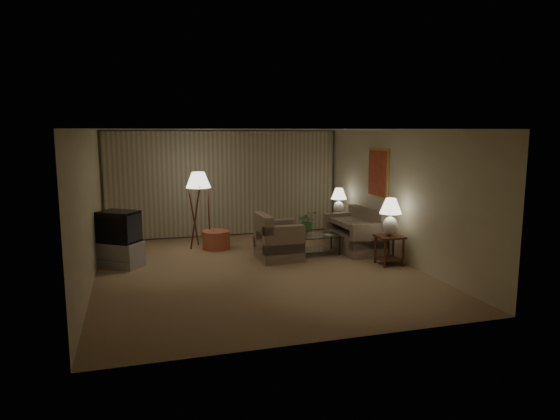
{
  "coord_description": "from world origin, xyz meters",
  "views": [
    {
      "loc": [
        -2.23,
        -9.15,
        2.68
      ],
      "look_at": [
        0.65,
        0.6,
        1.06
      ],
      "focal_mm": 32.0,
      "sensor_mm": 36.0,
      "label": 1
    }
  ],
  "objects_px": {
    "armchair": "(279,241)",
    "tv_cabinet": "(120,254)",
    "sofa": "(354,234)",
    "vase": "(308,232)",
    "ottoman": "(216,240)",
    "table_lamp_near": "(390,214)",
    "crt_tv": "(119,227)",
    "floor_lamp": "(199,208)",
    "coffee_table": "(314,242)",
    "side_table_near": "(389,245)",
    "side_table_far": "(338,222)",
    "table_lamp_far": "(339,199)"
  },
  "relations": [
    {
      "from": "armchair",
      "to": "tv_cabinet",
      "type": "relative_size",
      "value": 0.97
    },
    {
      "from": "sofa",
      "to": "vase",
      "type": "distance_m",
      "value": 1.16
    },
    {
      "from": "ottoman",
      "to": "vase",
      "type": "relative_size",
      "value": 3.72
    },
    {
      "from": "armchair",
      "to": "tv_cabinet",
      "type": "distance_m",
      "value": 3.21
    },
    {
      "from": "table_lamp_near",
      "to": "crt_tv",
      "type": "distance_m",
      "value": 5.39
    },
    {
      "from": "table_lamp_near",
      "to": "tv_cabinet",
      "type": "height_order",
      "value": "table_lamp_near"
    },
    {
      "from": "sofa",
      "to": "crt_tv",
      "type": "relative_size",
      "value": 1.87
    },
    {
      "from": "crt_tv",
      "to": "floor_lamp",
      "type": "relative_size",
      "value": 0.51
    },
    {
      "from": "coffee_table",
      "to": "tv_cabinet",
      "type": "bearing_deg",
      "value": 178.16
    },
    {
      "from": "tv_cabinet",
      "to": "side_table_near",
      "type": "bearing_deg",
      "value": 21.39
    },
    {
      "from": "side_table_far",
      "to": "crt_tv",
      "type": "distance_m",
      "value": 5.36
    },
    {
      "from": "crt_tv",
      "to": "vase",
      "type": "distance_m",
      "value": 3.91
    },
    {
      "from": "coffee_table",
      "to": "vase",
      "type": "relative_size",
      "value": 6.83
    },
    {
      "from": "side_table_far",
      "to": "coffee_table",
      "type": "bearing_deg",
      "value": -130.48
    },
    {
      "from": "ottoman",
      "to": "floor_lamp",
      "type": "bearing_deg",
      "value": 143.88
    },
    {
      "from": "armchair",
      "to": "side_table_far",
      "type": "relative_size",
      "value": 1.58
    },
    {
      "from": "side_table_far",
      "to": "floor_lamp",
      "type": "xyz_separation_m",
      "value": [
        -3.47,
        0.01,
        0.51
      ]
    },
    {
      "from": "floor_lamp",
      "to": "vase",
      "type": "relative_size",
      "value": 10.34
    },
    {
      "from": "table_lamp_far",
      "to": "ottoman",
      "type": "xyz_separation_m",
      "value": [
        -3.13,
        -0.24,
        -0.79
      ]
    },
    {
      "from": "sofa",
      "to": "tv_cabinet",
      "type": "bearing_deg",
      "value": -91.11
    },
    {
      "from": "floor_lamp",
      "to": "vase",
      "type": "distance_m",
      "value": 2.59
    },
    {
      "from": "sofa",
      "to": "armchair",
      "type": "distance_m",
      "value": 1.88
    },
    {
      "from": "coffee_table",
      "to": "table_lamp_far",
      "type": "bearing_deg",
      "value": 49.52
    },
    {
      "from": "tv_cabinet",
      "to": "crt_tv",
      "type": "relative_size",
      "value": 1.09
    },
    {
      "from": "table_lamp_far",
      "to": "crt_tv",
      "type": "bearing_deg",
      "value": -166.8
    },
    {
      "from": "side_table_near",
      "to": "ottoman",
      "type": "distance_m",
      "value": 3.92
    },
    {
      "from": "sofa",
      "to": "table_lamp_far",
      "type": "bearing_deg",
      "value": 172.39
    },
    {
      "from": "tv_cabinet",
      "to": "side_table_far",
      "type": "bearing_deg",
      "value": 49.46
    },
    {
      "from": "table_lamp_near",
      "to": "table_lamp_far",
      "type": "xyz_separation_m",
      "value": [
        0.0,
        2.6,
        -0.05
      ]
    },
    {
      "from": "vase",
      "to": "armchair",
      "type": "bearing_deg",
      "value": -165.52
    },
    {
      "from": "tv_cabinet",
      "to": "floor_lamp",
      "type": "distance_m",
      "value": 2.22
    },
    {
      "from": "sofa",
      "to": "armchair",
      "type": "xyz_separation_m",
      "value": [
        -1.86,
        -0.28,
        0.02
      ]
    },
    {
      "from": "ottoman",
      "to": "tv_cabinet",
      "type": "bearing_deg",
      "value": -154.82
    },
    {
      "from": "coffee_table",
      "to": "vase",
      "type": "bearing_deg",
      "value": 180.0
    },
    {
      "from": "vase",
      "to": "table_lamp_near",
      "type": "bearing_deg",
      "value": -43.83
    },
    {
      "from": "armchair",
      "to": "crt_tv",
      "type": "distance_m",
      "value": 3.23
    },
    {
      "from": "table_lamp_far",
      "to": "vase",
      "type": "relative_size",
      "value": 3.97
    },
    {
      "from": "sofa",
      "to": "side_table_far",
      "type": "height_order",
      "value": "sofa"
    },
    {
      "from": "coffee_table",
      "to": "floor_lamp",
      "type": "height_order",
      "value": "floor_lamp"
    },
    {
      "from": "sofa",
      "to": "floor_lamp",
      "type": "xyz_separation_m",
      "value": [
        -3.32,
        1.26,
        0.55
      ]
    },
    {
      "from": "table_lamp_far",
      "to": "tv_cabinet",
      "type": "xyz_separation_m",
      "value": [
        -5.2,
        -1.22,
        -0.75
      ]
    },
    {
      "from": "floor_lamp",
      "to": "side_table_far",
      "type": "bearing_deg",
      "value": -0.09
    },
    {
      "from": "table_lamp_near",
      "to": "floor_lamp",
      "type": "height_order",
      "value": "floor_lamp"
    },
    {
      "from": "coffee_table",
      "to": "ottoman",
      "type": "bearing_deg",
      "value": 150.73
    },
    {
      "from": "armchair",
      "to": "ottoman",
      "type": "relative_size",
      "value": 1.51
    },
    {
      "from": "side_table_near",
      "to": "table_lamp_near",
      "type": "xyz_separation_m",
      "value": [
        0.0,
        0.0,
        0.64
      ]
    },
    {
      "from": "table_lamp_far",
      "to": "tv_cabinet",
      "type": "bearing_deg",
      "value": -166.8
    },
    {
      "from": "table_lamp_far",
      "to": "sofa",
      "type": "bearing_deg",
      "value": -96.84
    },
    {
      "from": "side_table_far",
      "to": "ottoman",
      "type": "relative_size",
      "value": 0.95
    },
    {
      "from": "armchair",
      "to": "table_lamp_near",
      "type": "relative_size",
      "value": 1.26
    }
  ]
}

